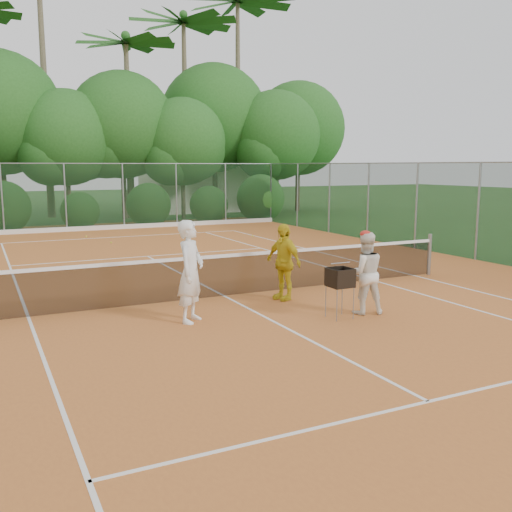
{
  "coord_description": "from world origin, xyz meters",
  "views": [
    {
      "loc": [
        -4.87,
        -11.46,
        2.91
      ],
      "look_at": [
        0.17,
        -1.2,
        1.1
      ],
      "focal_mm": 40.0,
      "sensor_mm": 36.0,
      "label": 1
    }
  ],
  "objects": [
    {
      "name": "tennis_net",
      "position": [
        0.0,
        0.0,
        0.53
      ],
      "size": [
        11.97,
        0.1,
        1.1
      ],
      "color": "gray",
      "rests_on": "clay_court"
    },
    {
      "name": "stray_ball_c",
      "position": [
        5.28,
        9.51,
        0.05
      ],
      "size": [
        0.07,
        0.07,
        0.07
      ],
      "primitive_type": "sphere",
      "color": "yellow",
      "rests_on": "clay_court"
    },
    {
      "name": "club_building",
      "position": [
        9.0,
        24.0,
        1.5
      ],
      "size": [
        8.0,
        5.0,
        3.0
      ],
      "primitive_type": "cube",
      "color": "beige",
      "rests_on": "ground"
    },
    {
      "name": "fence_back",
      "position": [
        0.0,
        15.0,
        1.52
      ],
      "size": [
        18.07,
        0.07,
        3.0
      ],
      "color": "#19381E",
      "rests_on": "clay_court"
    },
    {
      "name": "clay_court",
      "position": [
        0.0,
        0.0,
        0.01
      ],
      "size": [
        18.0,
        36.0,
        0.02
      ],
      "primitive_type": "cube",
      "color": "#BF6A2C",
      "rests_on": "ground"
    },
    {
      "name": "court_markings",
      "position": [
        0.0,
        0.0,
        0.02
      ],
      "size": [
        11.03,
        23.83,
        0.01
      ],
      "color": "white",
      "rests_on": "clay_court"
    },
    {
      "name": "ball_hopper",
      "position": [
        1.26,
        -2.62,
        0.79
      ],
      "size": [
        0.42,
        0.42,
        0.97
      ],
      "rotation": [
        0.0,
        0.0,
        0.2
      ],
      "color": "gray",
      "rests_on": "clay_court"
    },
    {
      "name": "stray_ball_a",
      "position": [
        -0.89,
        12.44,
        0.05
      ],
      "size": [
        0.07,
        0.07,
        0.07
      ],
      "primitive_type": "sphere",
      "color": "yellow",
      "rests_on": "clay_court"
    },
    {
      "name": "player_yellow",
      "position": [
        1.04,
        -0.78,
        0.85
      ],
      "size": [
        0.66,
        1.05,
        1.66
      ],
      "primitive_type": "imported",
      "rotation": [
        0.0,
        0.0,
        -1.3
      ],
      "color": "gold",
      "rests_on": "clay_court"
    },
    {
      "name": "player_white",
      "position": [
        -1.38,
        -1.61,
        0.98
      ],
      "size": [
        0.81,
        0.82,
        1.91
      ],
      "primitive_type": "imported",
      "rotation": [
        0.0,
        0.0,
        0.84
      ],
      "color": "white",
      "rests_on": "clay_court"
    },
    {
      "name": "stray_ball_b",
      "position": [
        -0.38,
        10.04,
        0.05
      ],
      "size": [
        0.07,
        0.07,
        0.07
      ],
      "primitive_type": "sphere",
      "color": "gold",
      "rests_on": "clay_court"
    },
    {
      "name": "ground",
      "position": [
        0.0,
        0.0,
        0.0
      ],
      "size": [
        120.0,
        120.0,
        0.0
      ],
      "primitive_type": "plane",
      "color": "#214719",
      "rests_on": "ground"
    },
    {
      "name": "tropical_treeline",
      "position": [
        1.43,
        20.22,
        5.11
      ],
      "size": [
        32.1,
        8.49,
        15.03
      ],
      "color": "brown",
      "rests_on": "ground"
    },
    {
      "name": "player_center_grp",
      "position": [
        1.89,
        -2.54,
        0.84
      ],
      "size": [
        0.94,
        0.83,
        1.65
      ],
      "color": "white",
      "rests_on": "clay_court"
    }
  ]
}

